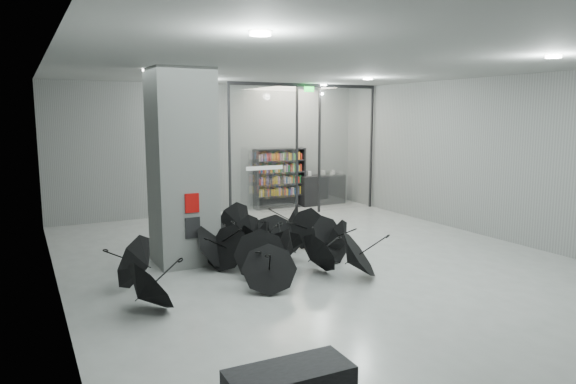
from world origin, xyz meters
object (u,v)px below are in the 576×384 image
shop_counter (320,189)px  umbrella_cluster (264,251)px  column (182,167)px  bookshelf (280,178)px

shop_counter → umbrella_cluster: bearing=-132.4°
column → umbrella_cluster: column is taller
column → bookshelf: bearing=45.7°
umbrella_cluster → bookshelf: bearing=60.5°
shop_counter → umbrella_cluster: size_ratio=0.29×
bookshelf → umbrella_cluster: size_ratio=0.35×
column → bookshelf: column is taller
bookshelf → umbrella_cluster: bearing=-118.8°
shop_counter → umbrella_cluster: shop_counter is taller
column → bookshelf: (4.64, 4.75, -1.01)m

